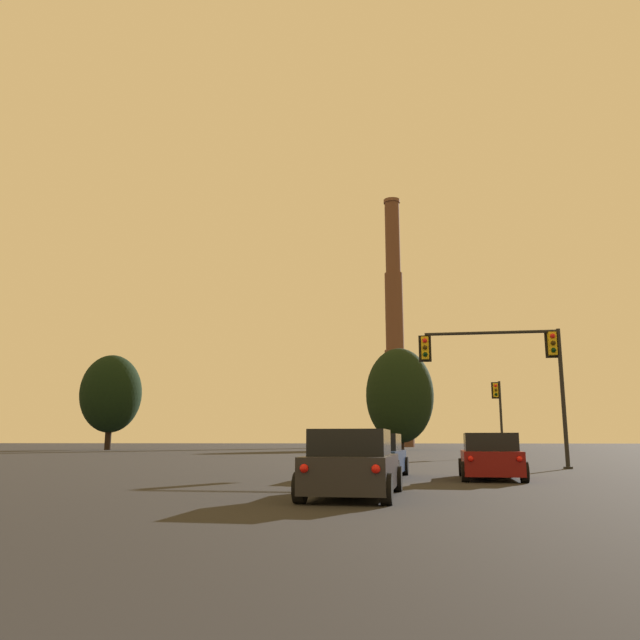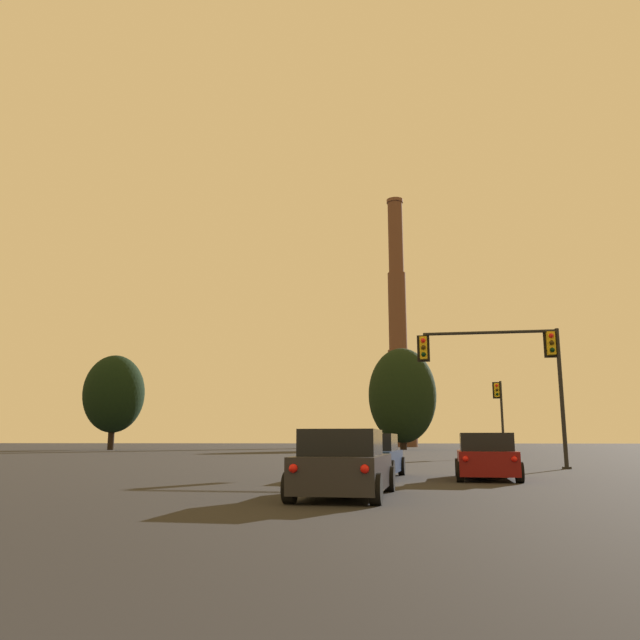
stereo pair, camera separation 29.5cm
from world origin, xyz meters
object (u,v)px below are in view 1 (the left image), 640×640
at_px(sedan_center_lane_front, 374,457).
at_px(traffic_light_far_right, 499,407).
at_px(hatchback_center_lane_second, 353,466).
at_px(traffic_light_overhead_right, 512,361).
at_px(smokestack, 395,346).
at_px(hatchback_right_lane_front, 490,458).

relative_size(sedan_center_lane_front, traffic_light_far_right, 0.85).
relative_size(hatchback_center_lane_second, traffic_light_overhead_right, 0.64).
bearing_deg(traffic_light_overhead_right, hatchback_center_lane_second, -110.35).
distance_m(sedan_center_lane_front, smokestack, 105.68).
distance_m(hatchback_center_lane_second, traffic_light_far_right, 35.81).
distance_m(traffic_light_overhead_right, traffic_light_far_right, 19.81).
height_order(hatchback_center_lane_second, traffic_light_overhead_right, traffic_light_overhead_right).
xyz_separation_m(traffic_light_overhead_right, smokestack, (-8.81, 95.87, 15.28)).
bearing_deg(hatchback_center_lane_second, sedan_center_lane_front, 92.01).
bearing_deg(traffic_light_far_right, traffic_light_overhead_right, -94.82).
height_order(hatchback_right_lane_front, smokestack, smokestack).
distance_m(sedan_center_lane_front, traffic_light_overhead_right, 10.63).
bearing_deg(traffic_light_overhead_right, smokestack, 95.25).
bearing_deg(hatchback_center_lane_second, smokestack, 93.03).
height_order(hatchback_center_lane_second, hatchback_right_lane_front, same).
height_order(sedan_center_lane_front, hatchback_right_lane_front, hatchback_right_lane_front).
bearing_deg(sedan_center_lane_front, hatchback_right_lane_front, -0.42).
distance_m(sedan_center_lane_front, hatchback_center_lane_second, 7.24).
height_order(sedan_center_lane_front, traffic_light_overhead_right, traffic_light_overhead_right).
bearing_deg(traffic_light_far_right, smokestack, 97.82).
xyz_separation_m(hatchback_center_lane_second, traffic_light_far_right, (7.30, 34.92, 3.04)).
bearing_deg(hatchback_right_lane_front, hatchback_center_lane_second, -115.28).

